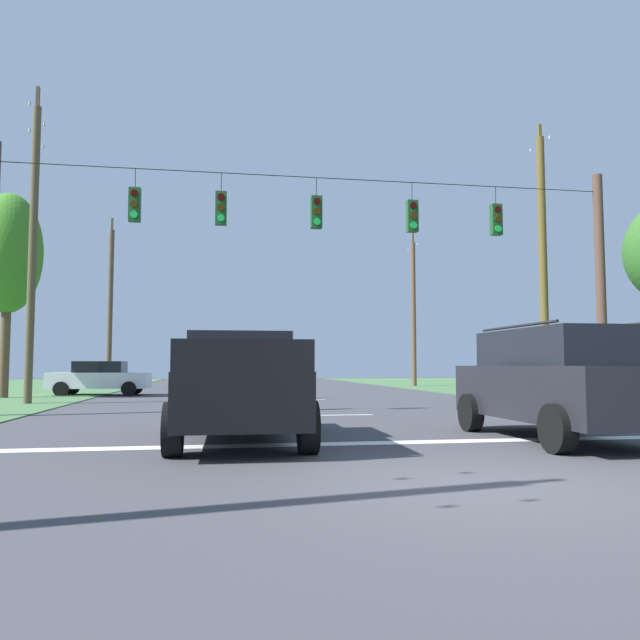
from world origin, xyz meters
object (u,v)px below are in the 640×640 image
at_px(overhead_signal_span, 321,267).
at_px(utility_pole_far_left, 110,305).
at_px(utility_pole_mid_right, 543,263).
at_px(utility_pole_mid_left, 33,243).
at_px(suv_black, 559,381).
at_px(distant_car_crossing_white, 100,378).
at_px(utility_pole_far_right, 414,311).
at_px(pickup_truck, 240,386).
at_px(tree_roadside_left, 8,254).

xyz_separation_m(overhead_signal_span, utility_pole_far_left, (-9.22, 20.82, 0.73)).
bearing_deg(utility_pole_mid_right, utility_pole_mid_left, 178.28).
bearing_deg(utility_pole_mid_left, suv_black, -45.01).
distance_m(distant_car_crossing_white, utility_pole_mid_left, 8.02).
height_order(overhead_signal_span, utility_pole_far_right, utility_pole_far_right).
xyz_separation_m(distant_car_crossing_white, utility_pole_far_left, (-1.15, 9.21, 4.11)).
bearing_deg(distant_car_crossing_white, utility_pole_far_right, 27.20).
relative_size(overhead_signal_span, utility_pole_mid_right, 1.66).
bearing_deg(utility_pole_far_right, utility_pole_far_left, 179.58).
height_order(overhead_signal_span, distant_car_crossing_white, overhead_signal_span).
xyz_separation_m(overhead_signal_span, utility_pole_mid_left, (-9.34, 5.32, 1.43)).
distance_m(pickup_truck, distant_car_crossing_white, 18.65).
bearing_deg(utility_pole_mid_right, tree_roadside_left, 167.21).
relative_size(utility_pole_far_right, utility_pole_mid_left, 0.90).
relative_size(utility_pole_mid_right, utility_pole_mid_left, 0.97).
bearing_deg(utility_pole_far_left, utility_pole_mid_right, -40.40).
height_order(utility_pole_mid_right, utility_pole_far_right, utility_pole_mid_right).
distance_m(utility_pole_mid_right, utility_pole_mid_left, 19.01).
bearing_deg(distant_car_crossing_white, utility_pole_mid_left, -101.43).
xyz_separation_m(overhead_signal_span, utility_pole_mid_right, (9.65, 4.75, 1.15)).
xyz_separation_m(suv_black, utility_pole_mid_left, (-12.49, 12.49, 4.54)).
distance_m(utility_pole_far_right, tree_roadside_left, 23.82).
distance_m(suv_black, utility_pole_far_left, 30.83).
relative_size(pickup_truck, distant_car_crossing_white, 1.24).
bearing_deg(distant_car_crossing_white, utility_pole_mid_right, -21.14).
height_order(pickup_truck, suv_black, suv_black).
bearing_deg(utility_pole_mid_right, utility_pole_far_right, 90.29).
distance_m(suv_black, utility_pole_mid_right, 14.24).
height_order(pickup_truck, utility_pole_far_left, utility_pole_far_left).
xyz_separation_m(utility_pole_mid_left, utility_pole_far_left, (0.12, 15.49, -0.71)).
xyz_separation_m(distant_car_crossing_white, utility_pole_far_right, (17.65, 9.07, 4.04)).
distance_m(overhead_signal_span, utility_pole_mid_left, 10.85).
height_order(suv_black, utility_pole_mid_left, utility_pole_mid_left).
height_order(utility_pole_far_right, utility_pole_far_left, utility_pole_far_left).
relative_size(overhead_signal_span, utility_pole_far_left, 1.77).
xyz_separation_m(distant_car_crossing_white, tree_roadside_left, (-3.38, -2.07, 5.12)).
height_order(pickup_truck, distant_car_crossing_white, pickup_truck).
bearing_deg(pickup_truck, utility_pole_mid_right, 41.95).
distance_m(overhead_signal_span, utility_pole_far_right, 22.80).
height_order(utility_pole_mid_right, utility_pole_far_left, utility_pole_mid_right).
bearing_deg(utility_pole_far_left, utility_pole_far_right, -0.42).
xyz_separation_m(overhead_signal_span, tree_roadside_left, (-11.46, 9.55, 1.73)).
distance_m(suv_black, tree_roadside_left, 22.71).
bearing_deg(utility_pole_far_right, utility_pole_mid_left, -140.93).
bearing_deg(utility_pole_mid_left, pickup_truck, -59.41).
xyz_separation_m(pickup_truck, utility_pole_mid_left, (-6.81, 11.52, 4.64)).
distance_m(pickup_truck, utility_pole_far_right, 29.73).
xyz_separation_m(suv_black, utility_pole_mid_right, (6.51, 11.92, 4.27)).
relative_size(utility_pole_mid_right, tree_roadside_left, 1.29).
bearing_deg(utility_pole_far_right, utility_pole_mid_right, -89.71).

